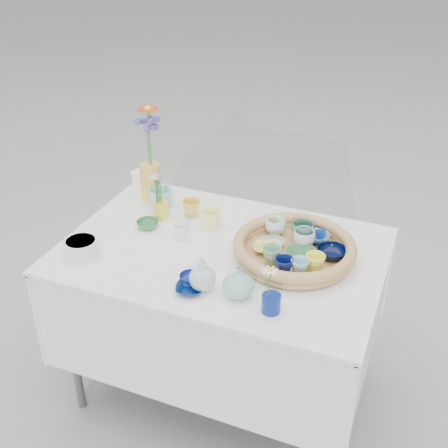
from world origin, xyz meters
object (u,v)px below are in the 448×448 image
at_px(bud_vase_seafoam, 239,281).
at_px(tall_vase_yellow, 150,182).
at_px(display_table, 222,386).
at_px(wicker_tray, 294,249).

height_order(bud_vase_seafoam, tall_vase_yellow, tall_vase_yellow).
distance_m(display_table, tall_vase_yellow, 1.01).
bearing_deg(display_table, tall_vase_yellow, 149.17).
relative_size(wicker_tray, tall_vase_yellow, 2.82).
xyz_separation_m(wicker_tray, tall_vase_yellow, (-0.75, 0.23, 0.05)).
bearing_deg(bud_vase_seafoam, tall_vase_yellow, 140.00).
height_order(display_table, bud_vase_seafoam, bud_vase_seafoam).
distance_m(wicker_tray, tall_vase_yellow, 0.79).
bearing_deg(tall_vase_yellow, bud_vase_seafoam, -40.00).
relative_size(bud_vase_seafoam, tall_vase_yellow, 0.70).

